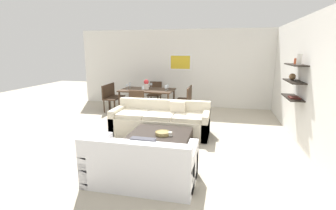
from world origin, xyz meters
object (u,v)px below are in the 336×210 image
coffee_table (160,142)px  sofa_beige (161,122)px  wine_glass_right_near (166,87)px  wine_glass_head (151,84)px  candle_jar (170,134)px  wine_glass_left_far (130,84)px  wine_glass_foot (143,88)px  dining_chair_left_near (109,96)px  wine_glass_right_far (168,86)px  dining_chair_right_far (187,97)px  dining_chair_foot (138,102)px  loveseat_white (141,164)px  centerpiece_vase (146,84)px  decorative_bowl (163,133)px  dining_chair_right_near (185,100)px  dining_chair_left_far (115,94)px  dining_chair_head (155,92)px  wine_glass_left_near (127,86)px  dining_table (147,92)px

coffee_table → sofa_beige: bearing=103.5°
wine_glass_right_near → wine_glass_head: wine_glass_right_near is taller
candle_jar → wine_glass_left_far: 3.90m
wine_glass_foot → wine_glass_head: wine_glass_foot is taller
dining_chair_left_near → wine_glass_right_far: (1.90, 0.34, 0.36)m
candle_jar → dining_chair_right_far: size_ratio=0.10×
coffee_table → dining_chair_foot: 2.49m
sofa_beige → dining_chair_left_near: bearing=141.9°
loveseat_white → dining_chair_right_far: 4.49m
wine_glass_foot → coffee_table: bearing=-65.0°
wine_glass_right_near → wine_glass_left_far: bearing=169.3°
dining_chair_foot → wine_glass_right_near: 1.07m
wine_glass_foot → centerpiece_vase: centerpiece_vase is taller
coffee_table → dining_chair_left_near: size_ratio=1.35×
coffee_table → wine_glass_foot: 2.97m
decorative_bowl → dining_chair_right_near: dining_chair_right_near is taller
dining_chair_left_near → dining_chair_right_far: bearing=10.0°
dining_chair_left_far → centerpiece_vase: 1.30m
dining_chair_head → wine_glass_left_far: size_ratio=4.65×
dining_chair_foot → wine_glass_left_near: size_ratio=5.29×
dining_chair_head → loveseat_white: bearing=-76.4°
dining_table → wine_glass_right_far: wine_glass_right_far is taller
dining_chair_head → decorative_bowl: bearing=-72.1°
wine_glass_right_far → centerpiece_vase: size_ratio=0.51×
decorative_bowl → wine_glass_left_near: (-1.94, 3.00, 0.45)m
wine_glass_head → wine_glass_left_near: size_ratio=0.94×
candle_jar → wine_glass_head: bearing=112.1°
dining_table → dining_chair_head: 0.91m
wine_glass_head → dining_chair_left_near: bearing=-152.6°
loveseat_white → dining_chair_right_far: dining_chair_right_far is taller
dining_chair_head → wine_glass_left_far: (-0.64, -0.78, 0.38)m
decorative_bowl → dining_chair_right_near: (-0.04, 2.90, 0.09)m
dining_chair_left_far → wine_glass_right_near: size_ratio=5.27×
decorative_bowl → candle_jar: bearing=-8.3°
wine_glass_right_far → dining_table: bearing=-169.3°
dining_chair_right_far → dining_chair_left_far: same height
sofa_beige → decorative_bowl: bearing=-73.9°
dining_table → dining_chair_right_far: (1.26, 0.22, -0.18)m
wine_glass_right_near → wine_glass_right_far: bearing=90.0°
wine_glass_right_far → centerpiece_vase: bearing=-171.7°
coffee_table → wine_glass_left_near: 3.54m
candle_jar → wine_glass_right_near: bearing=105.0°
dining_chair_right_far → wine_glass_foot: wine_glass_foot is taller
dining_chair_head → centerpiece_vase: 0.97m
dining_chair_right_near → wine_glass_right_far: 0.79m
loveseat_white → wine_glass_left_near: wine_glass_left_near is taller
loveseat_white → wine_glass_right_far: wine_glass_right_far is taller
wine_glass_right_far → wine_glass_left_far: bearing=180.0°
wine_glass_right_far → wine_glass_left_near: 1.31m
dining_table → candle_jar: bearing=-65.2°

